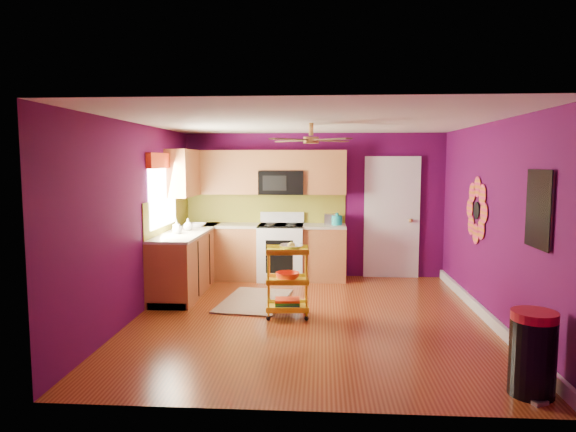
{
  "coord_description": "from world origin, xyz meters",
  "views": [
    {
      "loc": [
        0.15,
        -6.44,
        2.0
      ],
      "look_at": [
        -0.31,
        0.4,
        1.28
      ],
      "focal_mm": 32.0,
      "sensor_mm": 36.0,
      "label": 1
    }
  ],
  "objects": [
    {
      "name": "ceiling_fan",
      "position": [
        0.0,
        0.2,
        2.29
      ],
      "size": [
        1.01,
        1.01,
        0.26
      ],
      "color": "#BF8C3F",
      "rests_on": "ground"
    },
    {
      "name": "lower_cabinets",
      "position": [
        -1.35,
        1.82,
        0.43
      ],
      "size": [
        2.81,
        2.31,
        0.94
      ],
      "color": "brown",
      "rests_on": "ground"
    },
    {
      "name": "left_window",
      "position": [
        -2.22,
        1.05,
        1.74
      ],
      "size": [
        0.08,
        1.35,
        1.08
      ],
      "color": "white",
      "rests_on": "ground"
    },
    {
      "name": "teal_kettle",
      "position": [
        0.4,
        2.22,
        1.02
      ],
      "size": [
        0.18,
        0.18,
        0.21
      ],
      "color": "teal",
      "rests_on": "lower_cabinets"
    },
    {
      "name": "upper_cabinetry",
      "position": [
        -1.24,
        2.17,
        1.8
      ],
      "size": [
        2.8,
        2.3,
        1.26
      ],
      "color": "brown",
      "rests_on": "ground"
    },
    {
      "name": "trash_can",
      "position": [
        1.96,
        -2.07,
        0.37
      ],
      "size": [
        0.51,
        0.51,
        0.74
      ],
      "color": "black",
      "rests_on": "ground"
    },
    {
      "name": "soap_bottle_b",
      "position": [
        -1.93,
        1.35,
        1.03
      ],
      "size": [
        0.15,
        0.15,
        0.19
      ],
      "primitive_type": "imported",
      "color": "white",
      "rests_on": "lower_cabinets"
    },
    {
      "name": "shag_rug",
      "position": [
        -0.82,
        0.72,
        0.01
      ],
      "size": [
        1.04,
        1.51,
        0.02
      ],
      "primitive_type": "cube",
      "rotation": [
        0.0,
        0.0,
        -0.13
      ],
      "color": "black",
      "rests_on": "ground"
    },
    {
      "name": "ground",
      "position": [
        0.0,
        0.0,
        0.0
      ],
      "size": [
        5.0,
        5.0,
        0.0
      ],
      "primitive_type": "plane",
      "color": "maroon",
      "rests_on": "ground"
    },
    {
      "name": "toaster",
      "position": [
        0.3,
        2.29,
        1.03
      ],
      "size": [
        0.22,
        0.15,
        0.18
      ],
      "primitive_type": "cube",
      "color": "beige",
      "rests_on": "lower_cabinets"
    },
    {
      "name": "rolling_cart",
      "position": [
        -0.28,
        0.03,
        0.5
      ],
      "size": [
        0.57,
        0.43,
        0.98
      ],
      "color": "yellow",
      "rests_on": "ground"
    },
    {
      "name": "right_wall_art",
      "position": [
        2.23,
        -0.34,
        1.44
      ],
      "size": [
        0.04,
        2.74,
        1.04
      ],
      "color": "black",
      "rests_on": "ground"
    },
    {
      "name": "electric_range",
      "position": [
        -0.55,
        2.17,
        0.48
      ],
      "size": [
        0.76,
        0.66,
        1.13
      ],
      "color": "white",
      "rests_on": "ground"
    },
    {
      "name": "soap_bottle_a",
      "position": [
        -2.02,
        1.03,
        1.04
      ],
      "size": [
        0.09,
        0.09,
        0.2
      ],
      "primitive_type": "imported",
      "color": "#EA3F72",
      "rests_on": "lower_cabinets"
    },
    {
      "name": "panel_door",
      "position": [
        1.35,
        2.47,
        1.02
      ],
      "size": [
        0.95,
        0.11,
        2.15
      ],
      "color": "white",
      "rests_on": "ground"
    },
    {
      "name": "counter_dish",
      "position": [
        -1.89,
        1.81,
        0.97
      ],
      "size": [
        0.26,
        0.26,
        0.06
      ],
      "primitive_type": "imported",
      "color": "white",
      "rests_on": "lower_cabinets"
    },
    {
      "name": "room_envelope",
      "position": [
        0.03,
        0.0,
        1.63
      ],
      "size": [
        4.54,
        5.04,
        2.52
      ],
      "color": "#4F0944",
      "rests_on": "ground"
    },
    {
      "name": "counter_cup",
      "position": [
        -2.0,
        0.97,
        0.99
      ],
      "size": [
        0.14,
        0.14,
        0.11
      ],
      "primitive_type": "imported",
      "color": "white",
      "rests_on": "lower_cabinets"
    }
  ]
}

